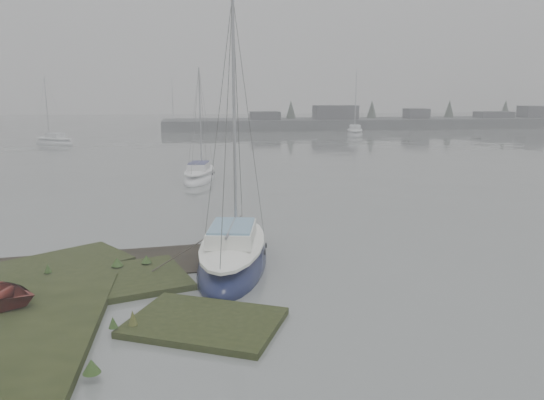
{
  "coord_description": "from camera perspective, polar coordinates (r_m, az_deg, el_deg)",
  "views": [
    {
      "loc": [
        0.41,
        -12.42,
        5.56
      ],
      "look_at": [
        2.97,
        5.31,
        1.8
      ],
      "focal_mm": 35.0,
      "sensor_mm": 36.0,
      "label": 1
    }
  ],
  "objects": [
    {
      "name": "far_shoreline",
      "position": [
        79.02,
        11.48,
        8.21
      ],
      "size": [
        60.0,
        8.0,
        4.15
      ],
      "color": "#4C4F51",
      "rests_on": "ground"
    },
    {
      "name": "sailboat_far_c",
      "position": [
        75.72,
        -10.11,
        7.64
      ],
      "size": [
        5.4,
        4.39,
        7.51
      ],
      "rotation": [
        0.0,
        0.0,
        0.99
      ],
      "color": "#B0B8BB",
      "rests_on": "ground"
    },
    {
      "name": "sailboat_white",
      "position": [
        33.29,
        -7.78,
        2.53
      ],
      "size": [
        2.74,
        5.49,
        7.42
      ],
      "rotation": [
        0.0,
        0.0,
        -0.2
      ],
      "color": "silver",
      "rests_on": "ground"
    },
    {
      "name": "sailboat_far_a",
      "position": [
        58.95,
        -22.39,
        5.78
      ],
      "size": [
        5.17,
        4.58,
        7.38
      ],
      "rotation": [
        0.0,
        0.0,
        0.91
      ],
      "color": "#B7BAC1",
      "rests_on": "ground"
    },
    {
      "name": "ground",
      "position": [
        42.79,
        -8.7,
        4.25
      ],
      "size": [
        160.0,
        160.0,
        0.0
      ],
      "primitive_type": "plane",
      "color": "slate",
      "rests_on": "ground"
    },
    {
      "name": "sailboat_main",
      "position": [
        17.14,
        -4.19,
        -6.12
      ],
      "size": [
        3.25,
        6.7,
        9.06
      ],
      "rotation": [
        0.0,
        0.0,
        -0.18
      ],
      "color": "#111738",
      "rests_on": "ground"
    },
    {
      "name": "sailboat_far_b",
      "position": [
        65.52,
        8.89,
        7.08
      ],
      "size": [
        3.41,
        6.23,
        8.37
      ],
      "rotation": [
        0.0,
        0.0,
        -0.26
      ],
      "color": "#A7ADB1",
      "rests_on": "ground"
    }
  ]
}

